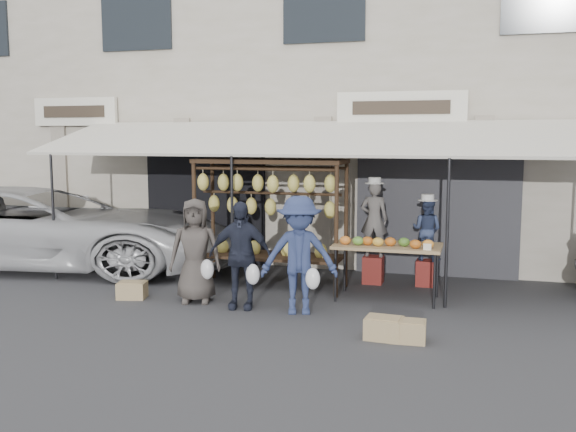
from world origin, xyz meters
name	(u,v)px	position (x,y,z in m)	size (l,w,h in m)	color
ground_plane	(268,314)	(0.00, 0.00, 0.00)	(90.00, 90.00, 0.00)	#2D2D30
shophouse	(353,93)	(0.00, 6.50, 3.65)	(24.00, 6.15, 7.30)	#BBB1A2
awning	(308,139)	(0.01, 2.28, 2.57)	(10.00, 2.35, 2.92)	beige
banana_rack	(270,198)	(-0.50, 1.64, 1.57)	(2.60, 0.90, 2.24)	black
produce_table	(387,246)	(1.56, 1.35, 0.88)	(1.70, 0.90, 1.04)	tan
vendor_left	(374,219)	(1.17, 2.48, 1.16)	(0.49, 0.32, 1.34)	#605C59
vendor_right	(427,229)	(2.09, 2.55, 1.00)	(0.53, 0.41, 1.09)	navy
customer_left	(195,251)	(-1.33, 0.38, 0.83)	(0.81, 0.53, 1.65)	#413B36
customer_mid	(240,255)	(-0.52, 0.24, 0.83)	(0.97, 0.40, 1.65)	#212433
customer_right	(299,255)	(0.43, 0.20, 0.88)	(1.13, 0.65, 1.76)	navy
stool_left	(373,270)	(1.17, 2.48, 0.24)	(0.35, 0.35, 0.49)	maroon
stool_right	(426,273)	(2.09, 2.55, 0.23)	(0.32, 0.32, 0.46)	maroon
crate_near_a	(384,328)	(1.81, -0.66, 0.14)	(0.47, 0.36, 0.28)	tan
crate_near_b	(408,331)	(2.12, -0.68, 0.13)	(0.45, 0.34, 0.27)	tan
crate_far	(132,290)	(-2.42, 0.29, 0.13)	(0.45, 0.34, 0.27)	tan
van	(32,208)	(-5.63, 1.99, 1.20)	(2.67, 5.78, 2.41)	silver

